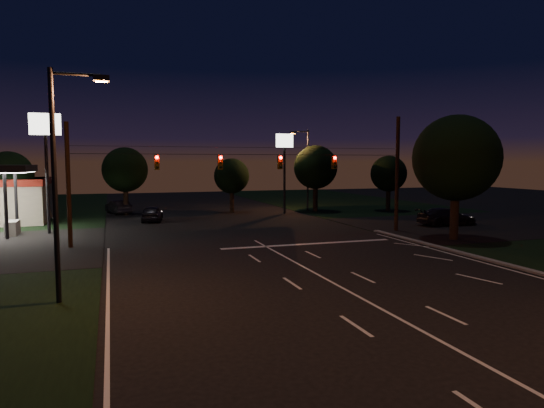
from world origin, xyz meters
name	(u,v)px	position (x,y,z in m)	size (l,w,h in m)	color
ground	(348,291)	(0.00, 0.00, 0.00)	(140.00, 140.00, 0.00)	black
cross_street_right	(469,225)	(20.00, 16.00, 0.00)	(20.00, 16.00, 0.02)	black
edge_line_left	(107,386)	(-9.70, -6.00, 0.01)	(0.14, 40.00, 0.01)	silver
center_line	(439,340)	(0.00, -6.00, 0.01)	(0.14, 40.00, 0.01)	silver
stop_bar	(309,244)	(3.00, 11.50, 0.01)	(12.00, 0.50, 0.01)	silver
utility_pole_right	(396,231)	(12.00, 15.00, 0.00)	(0.30, 0.30, 9.00)	black
utility_pole_left	(71,248)	(-12.00, 15.00, 0.00)	(0.28, 0.28, 8.00)	black
signal_span	(251,162)	(0.00, 14.96, 5.50)	(24.00, 0.40, 1.56)	black
pole_sign_left_near	(46,142)	(-14.00, 22.00, 6.98)	(2.20, 0.30, 9.10)	black
pole_sign_right	(285,155)	(8.00, 30.00, 6.24)	(1.80, 0.30, 8.40)	black
street_light_left	(61,168)	(-11.24, 2.00, 5.24)	(2.20, 0.35, 9.00)	black
street_light_right_far	(306,164)	(11.24, 32.00, 5.24)	(2.20, 0.35, 9.00)	black
tree_right_near	(455,159)	(13.53, 10.17, 5.68)	(6.00, 6.00, 8.76)	black
tree_far_a	(9,176)	(-17.98, 30.12, 4.26)	(4.20, 4.20, 6.42)	black
tree_far_b	(125,170)	(-7.98, 34.13, 4.61)	(4.60, 4.60, 6.98)	black
tree_far_c	(232,176)	(3.02, 33.10, 3.90)	(3.80, 3.80, 5.86)	black
tree_far_d	(315,168)	(12.02, 31.13, 4.83)	(4.80, 4.80, 7.30)	black
tree_far_e	(388,174)	(20.02, 29.11, 4.11)	(4.00, 4.00, 6.18)	black
car_oncoming_a	(152,214)	(-5.89, 27.50, 0.72)	(1.71, 4.25, 1.45)	black
car_oncoming_b	(118,207)	(-8.75, 35.42, 0.72)	(1.53, 4.39, 1.45)	black
car_cross	(447,217)	(17.95, 16.41, 0.76)	(2.13, 5.24, 1.52)	black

